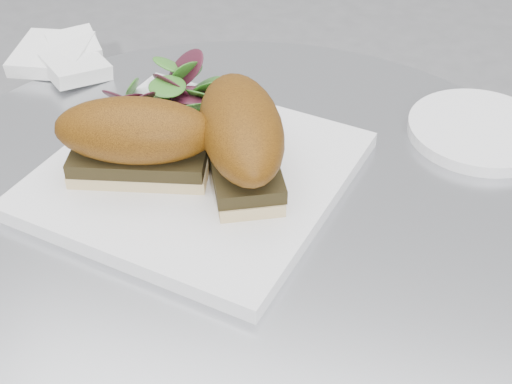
% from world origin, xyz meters
% --- Properties ---
extents(table, '(0.70, 0.70, 0.73)m').
position_xyz_m(table, '(0.00, 0.00, 0.49)').
color(table, '#AFB1B6').
rests_on(table, ground).
extents(plate, '(0.33, 0.33, 0.02)m').
position_xyz_m(plate, '(-0.05, 0.05, 0.74)').
color(plate, white).
rests_on(plate, table).
extents(sandwich_left, '(0.16, 0.09, 0.08)m').
position_xyz_m(sandwich_left, '(-0.10, 0.02, 0.79)').
color(sandwich_left, tan).
rests_on(sandwich_left, plate).
extents(sandwich_right, '(0.13, 0.18, 0.08)m').
position_xyz_m(sandwich_right, '(-0.01, 0.05, 0.79)').
color(sandwich_right, tan).
rests_on(sandwich_right, plate).
extents(salad, '(0.12, 0.12, 0.05)m').
position_xyz_m(salad, '(-0.11, 0.13, 0.77)').
color(salad, '#407C28').
rests_on(salad, plate).
extents(napkin, '(0.14, 0.14, 0.02)m').
position_xyz_m(napkin, '(-0.27, 0.22, 0.74)').
color(napkin, white).
rests_on(napkin, table).
extents(saucer, '(0.15, 0.15, 0.01)m').
position_xyz_m(saucer, '(0.21, 0.19, 0.74)').
color(saucer, white).
rests_on(saucer, table).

